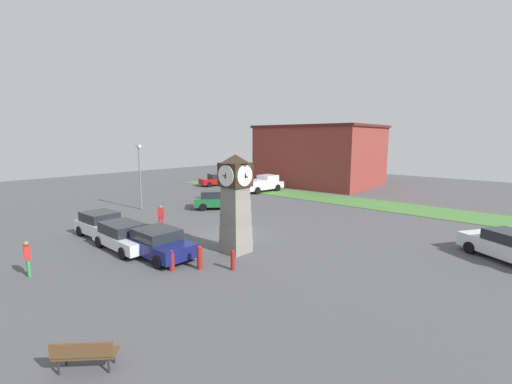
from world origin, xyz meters
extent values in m
plane|color=#4C4C4F|center=(0.00, 0.00, 0.00)|extent=(87.14, 87.14, 0.00)
cube|color=gray|center=(2.27, -1.94, 0.36)|extent=(1.31, 1.31, 0.72)
cube|color=gray|center=(2.27, -1.94, 1.07)|extent=(1.26, 1.26, 0.72)
cube|color=slate|center=(2.27, -1.94, 1.79)|extent=(1.20, 1.20, 0.72)
cube|color=gray|center=(2.27, -1.94, 2.51)|extent=(1.15, 1.15, 0.72)
cube|color=gray|center=(2.27, -1.94, 3.22)|extent=(1.10, 1.10, 0.72)
cube|color=#2D2316|center=(2.27, -1.94, 4.21)|extent=(1.33, 1.33, 1.25)
cylinder|color=white|center=(2.27, -1.26, 4.21)|extent=(1.09, 0.04, 1.09)
cube|color=black|center=(2.27, -1.22, 4.21)|extent=(0.06, 0.16, 0.23)
cube|color=black|center=(2.27, -1.22, 4.21)|extent=(0.04, 0.27, 0.36)
cylinder|color=white|center=(2.27, -2.62, 4.21)|extent=(1.09, 0.04, 1.09)
cube|color=black|center=(2.27, -2.66, 4.21)|extent=(0.06, 0.10, 0.25)
cube|color=black|center=(2.27, -2.66, 4.21)|extent=(0.04, 0.41, 0.07)
cylinder|color=white|center=(2.95, -1.94, 4.21)|extent=(0.04, 1.09, 1.09)
cube|color=black|center=(2.99, -1.94, 4.21)|extent=(0.06, 0.06, 0.25)
cube|color=black|center=(2.99, -1.94, 4.21)|extent=(0.38, 0.04, 0.23)
cylinder|color=white|center=(1.59, -1.94, 4.21)|extent=(0.04, 1.09, 1.09)
cube|color=black|center=(1.55, -1.94, 4.21)|extent=(0.22, 0.06, 0.19)
cube|color=black|center=(1.55, -1.94, 4.21)|extent=(0.08, 0.04, 0.41)
pyramid|color=#2D2316|center=(2.27, -1.94, 5.05)|extent=(1.39, 1.39, 0.44)
cylinder|color=maroon|center=(3.95, -3.83, 0.42)|extent=(0.22, 0.22, 0.84)
sphere|color=maroon|center=(3.95, -3.83, 0.88)|extent=(0.20, 0.20, 0.20)
cylinder|color=maroon|center=(2.72, -4.80, 0.50)|extent=(0.26, 0.26, 1.00)
sphere|color=maroon|center=(2.72, -4.80, 1.04)|extent=(0.23, 0.23, 0.23)
cylinder|color=maroon|center=(1.86, -5.76, 0.41)|extent=(0.26, 0.26, 0.81)
sphere|color=maroon|center=(1.86, -5.76, 0.85)|extent=(0.24, 0.24, 0.24)
cube|color=silver|center=(-6.00, -5.40, 0.61)|extent=(3.93, 1.94, 0.68)
cube|color=#1E2328|center=(-6.29, -5.41, 1.24)|extent=(2.18, 1.75, 0.58)
cylinder|color=black|center=(-4.82, -4.50, 0.32)|extent=(0.65, 0.24, 0.64)
cylinder|color=black|center=(-4.77, -6.25, 0.32)|extent=(0.65, 0.24, 0.64)
cylinder|color=black|center=(-7.23, -4.56, 0.32)|extent=(0.65, 0.24, 0.64)
cylinder|color=black|center=(-7.18, -6.31, 0.32)|extent=(0.65, 0.24, 0.64)
cube|color=silver|center=(-2.61, -5.69, 0.57)|extent=(4.61, 1.90, 0.61)
cube|color=#1E2328|center=(-2.95, -5.68, 1.16)|extent=(2.55, 1.71, 0.57)
cylinder|color=black|center=(-1.17, -4.87, 0.32)|extent=(0.64, 0.23, 0.64)
cylinder|color=black|center=(-1.21, -6.57, 0.32)|extent=(0.64, 0.23, 0.64)
cylinder|color=black|center=(-4.00, -4.80, 0.32)|extent=(0.64, 0.23, 0.64)
cylinder|color=black|center=(-4.04, -6.51, 0.32)|extent=(0.64, 0.23, 0.64)
cube|color=navy|center=(-0.02, -5.15, 0.61)|extent=(4.03, 2.02, 0.67)
cube|color=#1E2328|center=(-0.32, -5.14, 1.20)|extent=(2.23, 1.84, 0.52)
cylinder|color=black|center=(1.23, -4.23, 0.32)|extent=(0.64, 0.23, 0.64)
cylinder|color=black|center=(1.20, -6.10, 0.32)|extent=(0.64, 0.23, 0.64)
cylinder|color=black|center=(-1.25, -4.19, 0.32)|extent=(0.64, 0.23, 0.64)
cylinder|color=black|center=(-1.27, -6.06, 0.32)|extent=(0.64, 0.23, 0.64)
cube|color=#19602D|center=(-7.04, 5.15, 0.63)|extent=(3.98, 4.22, 0.71)
cube|color=#1E2328|center=(-7.23, 4.92, 1.28)|extent=(2.69, 2.75, 0.60)
cylinder|color=black|center=(-6.86, 6.65, 0.32)|extent=(0.58, 0.63, 0.64)
cylinder|color=black|center=(-5.58, 5.55, 0.32)|extent=(0.58, 0.63, 0.64)
cylinder|color=black|center=(-8.49, 4.75, 0.32)|extent=(0.58, 0.63, 0.64)
cylinder|color=black|center=(-7.21, 3.65, 0.32)|extent=(0.58, 0.63, 0.64)
cube|color=silver|center=(13.40, 6.17, 0.64)|extent=(4.71, 3.86, 0.73)
cylinder|color=black|center=(11.78, 6.17, 0.32)|extent=(0.66, 0.52, 0.64)
cylinder|color=black|center=(12.68, 7.62, 0.32)|extent=(0.66, 0.52, 0.64)
cube|color=#A51111|center=(-17.99, 14.72, 0.61)|extent=(3.11, 4.41, 0.68)
cube|color=#1E2328|center=(-17.89, 15.00, 1.25)|extent=(2.38, 2.66, 0.59)
cylinder|color=black|center=(-17.54, 13.25, 0.32)|extent=(0.42, 0.68, 0.64)
cylinder|color=black|center=(-19.25, 13.84, 0.32)|extent=(0.42, 0.68, 0.64)
cylinder|color=black|center=(-16.73, 15.60, 0.32)|extent=(0.42, 0.68, 0.64)
cylinder|color=black|center=(-18.45, 16.19, 0.32)|extent=(0.42, 0.68, 0.64)
cube|color=silver|center=(-10.27, 14.86, 0.70)|extent=(2.57, 5.40, 0.70)
cube|color=silver|center=(-10.16, 15.76, 1.45)|extent=(2.06, 2.03, 0.80)
cube|color=silver|center=(-10.40, 13.82, 1.23)|extent=(2.28, 3.08, 0.36)
cylinder|color=black|center=(-11.00, 16.52, 0.40)|extent=(0.37, 0.83, 0.80)
cylinder|color=black|center=(-9.16, 16.29, 0.40)|extent=(0.37, 0.83, 0.80)
cylinder|color=black|center=(-11.38, 13.42, 0.40)|extent=(0.37, 0.83, 0.80)
cylinder|color=black|center=(-9.54, 13.19, 0.40)|extent=(0.37, 0.83, 0.80)
cube|color=brown|center=(5.99, -11.31, 0.45)|extent=(1.48, 1.49, 0.08)
cube|color=brown|center=(6.16, -11.49, 0.70)|extent=(1.17, 1.18, 0.40)
cylinder|color=#262628|center=(6.29, -10.72, 0.23)|extent=(0.06, 0.06, 0.45)
cylinder|color=#262628|center=(5.39, -11.63, 0.23)|extent=(0.06, 0.06, 0.45)
cylinder|color=#262628|center=(6.58, -11.00, 0.23)|extent=(0.06, 0.06, 0.45)
cylinder|color=#262628|center=(5.68, -11.91, 0.23)|extent=(0.06, 0.06, 0.45)
cylinder|color=#338C4C|center=(-2.22, -10.42, 0.40)|extent=(0.14, 0.14, 0.80)
cylinder|color=#338C4C|center=(-2.41, -10.38, 0.40)|extent=(0.14, 0.14, 0.80)
cube|color=red|center=(-2.31, -10.40, 1.10)|extent=(0.44, 0.31, 0.60)
sphere|color=#8C664C|center=(-2.31, -10.40, 1.51)|extent=(0.22, 0.22, 0.22)
cylinder|color=red|center=(-4.95, -1.78, 0.39)|extent=(0.14, 0.14, 0.78)
cylinder|color=red|center=(-5.09, -1.92, 0.39)|extent=(0.14, 0.14, 0.78)
cube|color=red|center=(-5.02, -1.85, 1.08)|extent=(0.45, 0.45, 0.59)
sphere|color=#8C664C|center=(-5.02, -1.85, 1.48)|extent=(0.21, 0.21, 0.21)
cylinder|color=slate|center=(-11.72, 0.57, 2.65)|extent=(0.14, 0.14, 5.30)
cube|color=silver|center=(-11.72, 0.57, 5.42)|extent=(0.50, 0.24, 0.24)
cube|color=maroon|center=(-8.68, 24.65, 3.68)|extent=(14.07, 11.57, 7.36)
cube|color=#4F1E1B|center=(-8.68, 24.65, 7.51)|extent=(14.49, 11.92, 0.30)
cube|color=#477A38|center=(2.56, 15.97, 0.02)|extent=(52.28, 4.78, 0.04)
camera|label=1|loc=(14.88, -14.52, 6.12)|focal=24.00mm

